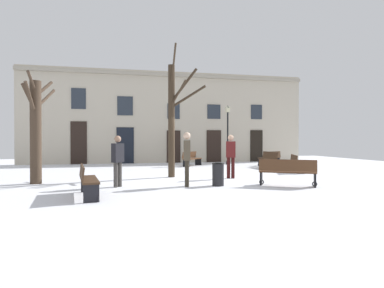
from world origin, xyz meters
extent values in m
plane|color=white|center=(0.00, 0.00, 0.00)|extent=(31.18, 31.18, 0.00)
cube|color=#BCB29E|center=(0.00, 8.93, 3.13)|extent=(19.49, 0.40, 6.26)
cube|color=#A09786|center=(0.00, 8.68, 6.01)|extent=(19.49, 0.30, 0.24)
cube|color=black|center=(-5.94, 8.71, 1.38)|extent=(1.00, 0.08, 2.76)
cube|color=#262D38|center=(-5.94, 8.71, 4.23)|extent=(0.90, 0.06, 1.34)
cube|color=black|center=(-3.01, 8.71, 1.20)|extent=(1.12, 0.08, 2.40)
cube|color=#262D38|center=(-3.01, 8.71, 3.82)|extent=(1.01, 0.06, 1.26)
cube|color=black|center=(0.24, 8.71, 1.11)|extent=(0.94, 0.08, 2.21)
cube|color=#262D38|center=(0.24, 8.71, 3.53)|extent=(0.85, 0.06, 1.04)
cube|color=black|center=(3.12, 8.71, 1.12)|extent=(1.05, 0.08, 2.25)
cube|color=#262D38|center=(3.12, 8.71, 3.55)|extent=(0.95, 0.06, 1.00)
cube|color=black|center=(6.34, 8.71, 1.14)|extent=(0.94, 0.08, 2.27)
cube|color=#262D38|center=(6.34, 8.71, 3.60)|extent=(0.84, 0.06, 1.05)
cylinder|color=#423326|center=(-6.23, -0.73, 1.83)|extent=(0.38, 0.38, 3.65)
cylinder|color=#423326|center=(-6.30, -1.11, 2.95)|extent=(0.25, 0.86, 1.16)
cylinder|color=#423326|center=(-6.37, -0.98, 3.04)|extent=(0.46, 0.67, 0.94)
cylinder|color=#423326|center=(-6.25, -1.16, 3.54)|extent=(0.12, 0.91, 0.63)
cylinder|color=#423326|center=(-6.05, -0.08, 3.10)|extent=(0.48, 1.39, 0.94)
cylinder|color=#423326|center=(-6.05, -0.30, 3.43)|extent=(0.49, 0.96, 0.74)
cylinder|color=#382B1E|center=(-1.21, 0.26, 2.35)|extent=(0.28, 0.28, 4.69)
cylinder|color=#382B1E|center=(-1.08, 0.91, 3.96)|extent=(0.35, 1.36, 0.98)
cylinder|color=#382B1E|center=(-0.97, -0.07, 3.48)|extent=(0.57, 0.75, 1.01)
cylinder|color=#382B1E|center=(-0.52, 0.10, 3.37)|extent=(1.46, 0.42, 0.97)
cylinder|color=#382B1E|center=(-1.21, -0.28, 4.57)|extent=(0.08, 1.14, 1.48)
cylinder|color=#382B1E|center=(-0.71, 0.10, 3.83)|extent=(1.12, 0.43, 1.43)
cylinder|color=black|center=(3.35, 6.38, 1.66)|extent=(0.10, 0.10, 3.32)
cylinder|color=black|center=(3.35, 6.38, 0.10)|extent=(0.22, 0.22, 0.20)
cube|color=beige|center=(3.35, 6.38, 3.50)|extent=(0.24, 0.24, 0.36)
cone|color=black|center=(3.35, 6.38, 3.68)|extent=(0.30, 0.30, 0.14)
cylinder|color=black|center=(-0.06, -2.63, 0.37)|extent=(0.39, 0.39, 0.74)
torus|color=black|center=(-0.06, -2.63, 0.76)|extent=(0.42, 0.42, 0.04)
cube|color=#3D2819|center=(5.12, 1.07, 0.43)|extent=(1.04, 1.84, 0.05)
cube|color=#3D2819|center=(4.95, 1.13, 0.65)|extent=(0.74, 1.73, 0.36)
cube|color=black|center=(4.81, 0.28, 0.22)|extent=(0.36, 0.19, 0.43)
torus|color=black|center=(4.95, 0.22, 0.08)|extent=(0.09, 0.17, 0.17)
cube|color=black|center=(5.43, 1.86, 0.22)|extent=(0.36, 0.19, 0.43)
torus|color=black|center=(5.57, 1.80, 0.08)|extent=(0.09, 0.17, 0.17)
cube|color=#3D2819|center=(5.60, 5.14, 0.46)|extent=(1.66, 1.13, 0.05)
cube|color=#3D2819|center=(5.70, 4.94, 0.68)|extent=(1.48, 0.77, 0.36)
cube|color=black|center=(6.28, 5.46, 0.23)|extent=(0.24, 0.42, 0.46)
torus|color=black|center=(6.19, 5.63, 0.08)|extent=(0.17, 0.10, 0.17)
cube|color=black|center=(4.93, 4.82, 0.23)|extent=(0.24, 0.42, 0.46)
torus|color=black|center=(4.85, 4.99, 0.08)|extent=(0.17, 0.10, 0.17)
cube|color=#3D2819|center=(-4.13, -3.88, 0.47)|extent=(0.70, 1.92, 0.05)
cube|color=#3D2819|center=(-4.32, -3.91, 0.69)|extent=(0.36, 1.88, 0.36)
cube|color=black|center=(-4.00, -4.75, 0.24)|extent=(0.39, 0.12, 0.47)
torus|color=black|center=(-3.84, -4.73, 0.08)|extent=(0.05, 0.17, 0.17)
cube|color=black|center=(-4.25, -3.01, 0.24)|extent=(0.39, 0.12, 0.47)
torus|color=black|center=(-4.09, -2.99, 0.08)|extent=(0.05, 0.17, 0.17)
cube|color=#51331E|center=(0.89, 5.69, 0.43)|extent=(1.40, 1.48, 0.05)
cube|color=#51331E|center=(0.74, 5.83, 0.67)|extent=(1.14, 1.25, 0.38)
cube|color=black|center=(0.40, 5.15, 0.22)|extent=(0.35, 0.32, 0.43)
torus|color=black|center=(0.54, 5.03, 0.08)|extent=(0.14, 0.15, 0.17)
cube|color=black|center=(1.38, 6.23, 0.22)|extent=(0.35, 0.32, 0.43)
torus|color=black|center=(1.52, 6.11, 0.08)|extent=(0.14, 0.15, 0.17)
cube|color=#3D2819|center=(4.99, 3.43, 0.45)|extent=(0.42, 1.72, 0.05)
cube|color=#3D2819|center=(4.81, 3.42, 0.70)|extent=(0.14, 1.72, 0.41)
cube|color=black|center=(5.00, 2.63, 0.22)|extent=(0.36, 0.06, 0.45)
torus|color=black|center=(5.15, 2.63, 0.08)|extent=(0.03, 0.17, 0.17)
cube|color=black|center=(4.99, 4.22, 0.22)|extent=(0.36, 0.06, 0.45)
torus|color=black|center=(5.14, 4.22, 0.08)|extent=(0.03, 0.17, 0.17)
cube|color=#51331E|center=(2.22, -3.18, 0.47)|extent=(1.82, 1.28, 0.05)
cube|color=#51331E|center=(2.13, -3.33, 0.71)|extent=(1.67, 1.03, 0.39)
cube|color=black|center=(2.97, -3.61, 0.24)|extent=(0.23, 0.35, 0.47)
torus|color=black|center=(3.05, -3.48, 0.08)|extent=(0.16, 0.11, 0.17)
cube|color=black|center=(1.46, -2.74, 0.24)|extent=(0.23, 0.35, 0.47)
torus|color=black|center=(1.54, -2.61, 0.08)|extent=(0.16, 0.11, 0.17)
cylinder|color=#403D3A|center=(-3.32, -2.12, 0.41)|extent=(0.14, 0.14, 0.81)
cylinder|color=#403D3A|center=(-3.45, -2.24, 0.41)|extent=(0.14, 0.14, 0.81)
cube|color=black|center=(-3.38, -2.18, 1.13)|extent=(0.43, 0.42, 0.63)
sphere|color=#9E755B|center=(-3.38, -2.18, 1.58)|extent=(0.22, 0.22, 0.22)
cylinder|color=#2D271E|center=(-1.14, -2.65, 0.44)|extent=(0.14, 0.14, 0.87)
cylinder|color=#2D271E|center=(-1.11, -2.48, 0.44)|extent=(0.14, 0.14, 0.87)
cube|color=#4C4233|center=(-1.13, -2.57, 1.21)|extent=(0.28, 0.41, 0.67)
sphere|color=beige|center=(-1.13, -2.57, 1.69)|extent=(0.24, 0.24, 0.24)
cylinder|color=#350F0F|center=(1.16, -0.72, 0.42)|extent=(0.14, 0.14, 0.85)
cylinder|color=#350F0F|center=(0.98, -0.67, 0.42)|extent=(0.14, 0.14, 0.85)
cube|color=#591919|center=(1.07, -0.70, 1.17)|extent=(0.43, 0.33, 0.65)
sphere|color=tan|center=(1.07, -0.70, 1.65)|extent=(0.23, 0.23, 0.23)
camera|label=1|loc=(-3.27, -13.04, 1.55)|focal=30.02mm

